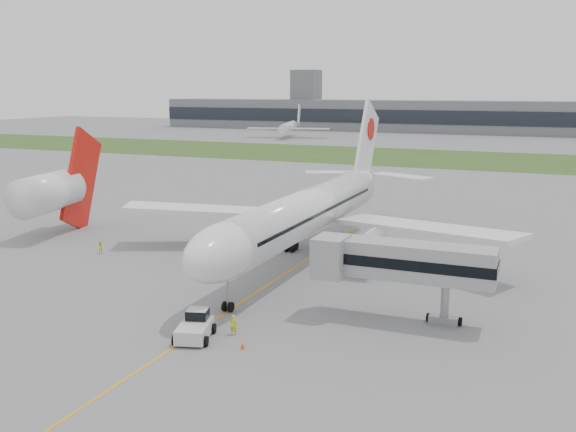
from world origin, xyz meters
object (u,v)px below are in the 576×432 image
at_px(jet_bridge, 398,261).
at_px(neighbor_aircraft, 52,191).
at_px(pushback_tug, 195,326).
at_px(ground_crew_near, 234,325).
at_px(airliner, 310,210).

height_order(jet_bridge, neighbor_aircraft, neighbor_aircraft).
bearing_deg(neighbor_aircraft, jet_bridge, -27.22).
xyz_separation_m(pushback_tug, ground_crew_near, (2.48, 1.71, -0.12)).
bearing_deg(airliner, ground_crew_near, -83.03).
height_order(pushback_tug, neighbor_aircraft, neighbor_aircraft).
xyz_separation_m(jet_bridge, ground_crew_near, (-11.10, -8.43, -4.28)).
relative_size(pushback_tug, jet_bridge, 0.30).
xyz_separation_m(ground_crew_near, neighbor_aircraft, (-38.84, 22.33, 5.08)).
xyz_separation_m(pushback_tug, jet_bridge, (13.58, 10.14, 4.17)).
xyz_separation_m(airliner, jet_bridge, (14.09, -16.02, -0.54)).
bearing_deg(jet_bridge, pushback_tug, -143.94).
distance_m(jet_bridge, ground_crew_near, 14.58).
relative_size(jet_bridge, ground_crew_near, 8.97).
height_order(pushback_tug, jet_bridge, jet_bridge).
height_order(airliner, ground_crew_near, airliner).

